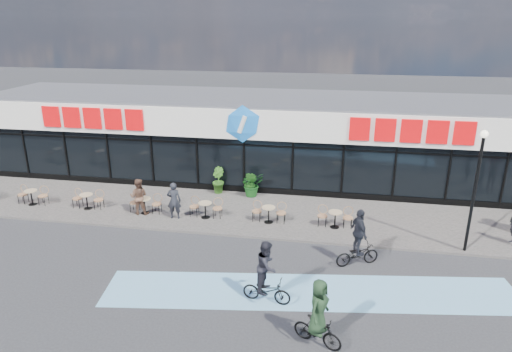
# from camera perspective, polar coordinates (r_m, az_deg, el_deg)

# --- Properties ---
(ground) EXTENTS (120.00, 120.00, 0.00)m
(ground) POSITION_cam_1_polar(r_m,az_deg,el_deg) (17.92, -5.96, -10.35)
(ground) COLOR #28282B
(ground) RESTS_ON ground
(sidewalk) EXTENTS (44.00, 5.00, 0.10)m
(sidewalk) POSITION_cam_1_polar(r_m,az_deg,el_deg) (21.79, -2.77, -4.45)
(sidewalk) COLOR #5E5854
(sidewalk) RESTS_ON ground
(bike_lane) EXTENTS (14.17, 4.13, 0.01)m
(bike_lane) POSITION_cam_1_polar(r_m,az_deg,el_deg) (16.09, 6.81, -14.17)
(bike_lane) COLOR #68A1C5
(bike_lane) RESTS_ON ground
(building) EXTENTS (30.60, 6.57, 4.75)m
(building) POSITION_cam_1_polar(r_m,az_deg,el_deg) (26.07, -0.24, 4.96)
(building) COLOR black
(building) RESTS_ON ground
(lamp_post) EXTENTS (0.28, 0.28, 4.86)m
(lamp_post) POSITION_cam_1_polar(r_m,az_deg,el_deg) (18.95, 25.82, -0.59)
(lamp_post) COLOR black
(lamp_post) RESTS_ON sidewalk
(bistro_set_1) EXTENTS (1.54, 0.62, 0.90)m
(bistro_set_1) POSITION_cam_1_polar(r_m,az_deg,el_deg) (24.87, -26.15, -2.16)
(bistro_set_1) COLOR tan
(bistro_set_1) RESTS_ON sidewalk
(bistro_set_2) EXTENTS (1.54, 0.62, 0.90)m
(bistro_set_2) POSITION_cam_1_polar(r_m,az_deg,el_deg) (23.30, -20.29, -2.73)
(bistro_set_2) COLOR tan
(bistro_set_2) RESTS_ON sidewalk
(bistro_set_3) EXTENTS (1.54, 0.62, 0.90)m
(bistro_set_3) POSITION_cam_1_polar(r_m,az_deg,el_deg) (22.01, -13.65, -3.33)
(bistro_set_3) COLOR tan
(bistro_set_3) RESTS_ON sidewalk
(bistro_set_4) EXTENTS (1.54, 0.62, 0.90)m
(bistro_set_4) POSITION_cam_1_polar(r_m,az_deg,el_deg) (21.05, -6.30, -3.94)
(bistro_set_4) COLOR tan
(bistro_set_4) RESTS_ON sidewalk
(bistro_set_5) EXTENTS (1.54, 0.62, 0.90)m
(bistro_set_5) POSITION_cam_1_polar(r_m,az_deg,el_deg) (20.46, 1.62, -4.53)
(bistro_set_5) COLOR tan
(bistro_set_5) RESTS_ON sidewalk
(bistro_set_6) EXTENTS (1.54, 0.62, 0.90)m
(bistro_set_6) POSITION_cam_1_polar(r_m,az_deg,el_deg) (20.29, 9.86, -5.05)
(bistro_set_6) COLOR tan
(bistro_set_6) RESTS_ON sidewalk
(potted_plant_left) EXTENTS (0.90, 0.87, 1.27)m
(potted_plant_left) POSITION_cam_1_polar(r_m,az_deg,el_deg) (23.36, -0.65, -0.92)
(potted_plant_left) COLOR #1F5418
(potted_plant_left) RESTS_ON sidewalk
(potted_plant_mid) EXTENTS (0.91, 0.95, 1.36)m
(potted_plant_mid) POSITION_cam_1_polar(r_m,az_deg,el_deg) (23.76, -4.81, -0.52)
(potted_plant_mid) COLOR #2C5B1A
(potted_plant_mid) RESTS_ON sidewalk
(potted_plant_right) EXTENTS (1.50, 1.45, 1.27)m
(potted_plant_right) POSITION_cam_1_polar(r_m,az_deg,el_deg) (23.25, -0.50, -1.03)
(potted_plant_right) COLOR #144816
(potted_plant_right) RESTS_ON sidewalk
(patron_left) EXTENTS (0.69, 0.50, 1.73)m
(patron_left) POSITION_cam_1_polar(r_m,az_deg,el_deg) (20.97, -10.21, -3.03)
(patron_left) COLOR black
(patron_left) RESTS_ON sidewalk
(patron_right) EXTENTS (0.92, 0.76, 1.73)m
(patron_right) POSITION_cam_1_polar(r_m,az_deg,el_deg) (21.77, -14.45, -2.50)
(patron_right) COLOR brown
(patron_right) RESTS_ON sidewalk
(cyclist_a) EXTENTS (1.68, 0.93, 2.20)m
(cyclist_a) POSITION_cam_1_polar(r_m,az_deg,el_deg) (15.02, 1.35, -12.51)
(cyclist_a) COLOR black
(cyclist_a) RESTS_ON ground
(cyclist_b) EXTENTS (1.79, 1.25, 2.26)m
(cyclist_b) POSITION_cam_1_polar(r_m,az_deg,el_deg) (17.48, 12.65, -8.25)
(cyclist_b) COLOR black
(cyclist_b) RESTS_ON ground
(cyclist_c) EXTENTS (1.54, 0.99, 2.10)m
(cyclist_c) POSITION_cam_1_polar(r_m,az_deg,el_deg) (13.44, 7.78, -17.18)
(cyclist_c) COLOR black
(cyclist_c) RESTS_ON ground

